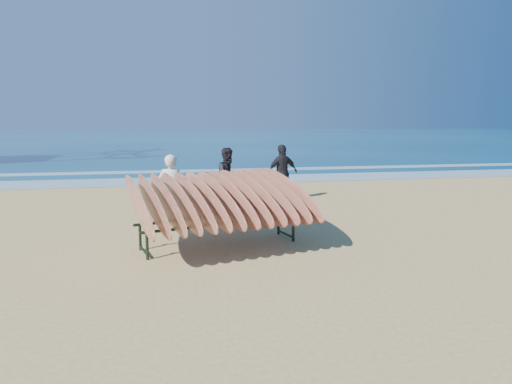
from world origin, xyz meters
The scene contains 8 objects.
ground centered at (0.00, 0.00, 0.00)m, with size 120.00×120.00×0.00m, color tan.
ocean centered at (0.00, 55.00, 0.01)m, with size 160.00×160.00×0.00m, color navy.
foam_near centered at (0.00, 10.00, 0.01)m, with size 160.00×160.00×0.00m, color white.
foam_far centered at (0.00, 13.50, 0.01)m, with size 160.00×160.00×0.00m, color white.
surfboard_rack centered at (-0.85, 0.18, 0.94)m, with size 3.77×3.56×1.55m.
person_white centered at (-1.75, 2.08, 0.84)m, with size 0.61×0.40×1.68m, color silver.
person_dark_a centered at (-0.12, 4.27, 0.84)m, with size 0.82×0.64×1.68m, color black.
person_dark_b centered at (1.60, 4.85, 0.86)m, with size 1.01×0.42×1.72m, color black.
Camera 1 is at (-1.80, -8.53, 2.47)m, focal length 32.00 mm.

